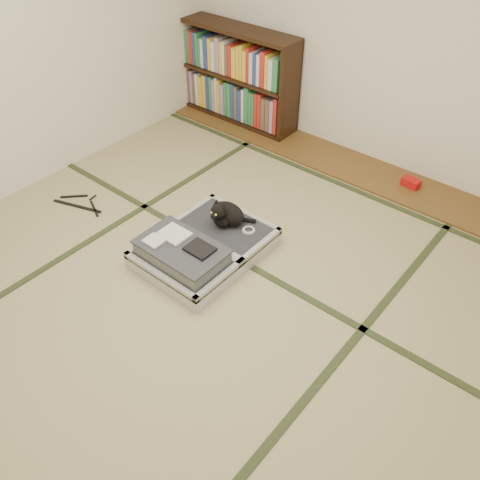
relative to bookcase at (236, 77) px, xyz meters
The scene contains 10 objects.
floor 2.55m from the bookcase, 55.56° to the right, with size 4.50×4.50×0.00m, color tan.
wood_strip 1.49m from the bookcase, ahead, with size 4.00×0.50×0.02m, color brown.
red_item 2.00m from the bookcase, ahead, with size 0.15×0.09×0.07m, color #B30F0E.
room_shell 2.71m from the bookcase, 55.56° to the right, with size 4.50×4.50×4.50m.
tatami_borders 2.17m from the bookcase, 47.98° to the right, with size 4.00×4.50×0.01m.
bookcase is the anchor object (origin of this frame).
suitcase 2.22m from the bookcase, 56.68° to the right, with size 0.68×0.91×0.27m.
cat 1.95m from the bookcase, 52.32° to the right, with size 0.30×0.31×0.25m.
cable_coil 2.05m from the bookcase, 47.61° to the right, with size 0.09×0.09×0.02m.
hanger 2.03m from the bookcase, 90.09° to the right, with size 0.46×0.28×0.01m.
Camera 1 is at (1.71, -1.66, 2.47)m, focal length 38.00 mm.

